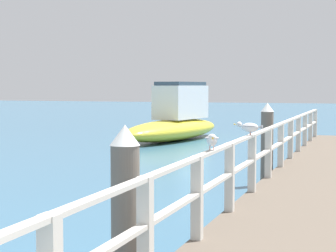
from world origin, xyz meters
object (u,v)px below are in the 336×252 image
object	(u,v)px
dock_piling_near	(125,221)
dock_piling_far	(267,144)
seagull_foreground	(212,139)
seagull_background	(249,127)
boat_1	(175,121)

from	to	relation	value
dock_piling_near	dock_piling_far	world-z (taller)	same
dock_piling_near	seagull_foreground	xyz separation A→B (m)	(0.38, 1.80, 0.65)
seagull_background	seagull_foreground	bearing A→B (deg)	-177.25
dock_piling_far	seagull_background	size ratio (longest dim) A/B	3.97
seagull_foreground	dock_piling_far	bearing A→B (deg)	-103.63
dock_piling_far	seagull_background	xyz separation A→B (m)	(0.37, -3.89, 0.65)
dock_piling_near	seagull_foreground	size ratio (longest dim) A/B	4.04
boat_1	dock_piling_far	bearing A→B (deg)	-50.87
seagull_foreground	seagull_background	world-z (taller)	same
seagull_foreground	boat_1	xyz separation A→B (m)	(-5.98, 16.37, -0.79)
dock_piling_far	boat_1	world-z (taller)	boat_1
boat_1	seagull_foreground	bearing A→B (deg)	-59.77
dock_piling_near	dock_piling_far	distance (m)	8.06
dock_piling_near	seagull_foreground	bearing A→B (deg)	77.99
seagull_background	boat_1	distance (m)	15.24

